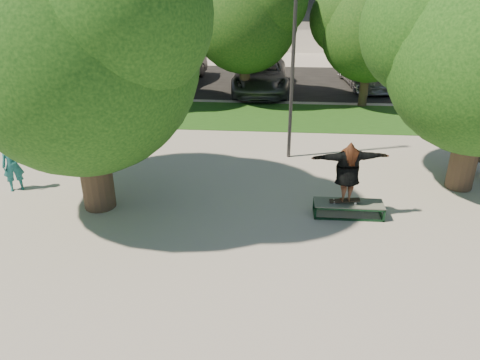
# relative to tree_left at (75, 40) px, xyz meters

# --- Properties ---
(ground) EXTENTS (120.00, 120.00, 0.00)m
(ground) POSITION_rel_tree_left_xyz_m (4.29, -1.09, -4.42)
(ground) COLOR #9C998F
(ground) RESTS_ON ground
(grass_strip) EXTENTS (30.00, 4.00, 0.02)m
(grass_strip) POSITION_rel_tree_left_xyz_m (5.29, 8.41, -4.41)
(grass_strip) COLOR #1B4513
(grass_strip) RESTS_ON ground
(asphalt_strip) EXTENTS (40.00, 8.00, 0.01)m
(asphalt_strip) POSITION_rel_tree_left_xyz_m (4.29, 14.91, -4.42)
(asphalt_strip) COLOR black
(asphalt_strip) RESTS_ON ground
(tree_left) EXTENTS (6.96, 5.95, 7.12)m
(tree_left) POSITION_rel_tree_left_xyz_m (0.00, 0.00, 0.00)
(tree_left) COLOR #38281E
(tree_left) RESTS_ON ground
(bg_tree_left) EXTENTS (5.28, 4.51, 5.77)m
(bg_tree_left) POSITION_rel_tree_left_xyz_m (-2.28, 9.98, -0.69)
(bg_tree_left) COLOR #38281E
(bg_tree_left) RESTS_ON ground
(bg_tree_mid) EXTENTS (5.76, 4.92, 6.24)m
(bg_tree_mid) POSITION_rel_tree_left_xyz_m (3.22, 10.98, -0.41)
(bg_tree_mid) COLOR #38281E
(bg_tree_mid) RESTS_ON ground
(bg_tree_right) EXTENTS (5.04, 4.31, 5.43)m
(bg_tree_right) POSITION_rel_tree_left_xyz_m (8.73, 10.47, -0.93)
(bg_tree_right) COLOR #38281E
(bg_tree_right) RESTS_ON ground
(lamppost) EXTENTS (0.25, 0.15, 6.11)m
(lamppost) POSITION_rel_tree_left_xyz_m (5.29, 3.91, -1.27)
(lamppost) COLOR #2D2D30
(lamppost) RESTS_ON ground
(grind_box) EXTENTS (1.80, 0.60, 0.38)m
(grind_box) POSITION_rel_tree_left_xyz_m (6.79, -0.08, -4.23)
(grind_box) COLOR #10311C
(grind_box) RESTS_ON ground
(skater_rig) EXTENTS (2.04, 0.84, 1.69)m
(skater_rig) POSITION_rel_tree_left_xyz_m (6.68, -0.08, -3.17)
(skater_rig) COLOR white
(skater_rig) RESTS_ON grind_box
(bystander) EXTENTS (0.68, 0.61, 1.55)m
(bystander) POSITION_rel_tree_left_xyz_m (-2.71, 0.73, -3.64)
(bystander) COLOR #18595E
(bystander) RESTS_ON ground
(car_silver_a) EXTENTS (2.78, 4.91, 1.58)m
(car_silver_a) POSITION_rel_tree_left_xyz_m (-4.49, 12.68, -3.63)
(car_silver_a) COLOR #B1B0B5
(car_silver_a) RESTS_ON asphalt_strip
(car_dark) EXTENTS (2.42, 5.05, 1.60)m
(car_dark) POSITION_rel_tree_left_xyz_m (-0.51, 14.35, -3.62)
(car_dark) COLOR black
(car_dark) RESTS_ON asphalt_strip
(car_grey) EXTENTS (2.94, 6.00, 1.64)m
(car_grey) POSITION_rel_tree_left_xyz_m (3.95, 12.80, -3.60)
(car_grey) COLOR #5A5A5F
(car_grey) RESTS_ON asphalt_strip
(car_silver_b) EXTENTS (2.83, 5.74, 1.61)m
(car_silver_b) POSITION_rel_tree_left_xyz_m (9.59, 14.50, -3.62)
(car_silver_b) COLOR #B6B5BB
(car_silver_b) RESTS_ON asphalt_strip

